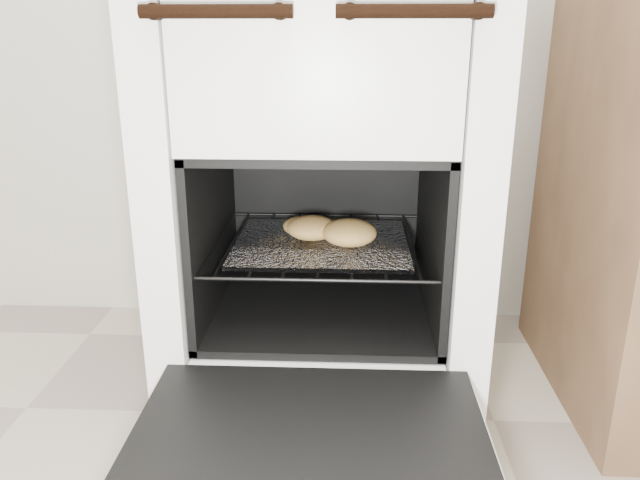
{
  "coord_description": "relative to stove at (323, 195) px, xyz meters",
  "views": [
    {
      "loc": [
        0.02,
        -0.09,
        0.77
      ],
      "look_at": [
        -0.03,
        1.02,
        0.4
      ],
      "focal_mm": 35.0,
      "sensor_mm": 36.0,
      "label": 1
    }
  ],
  "objects": [
    {
      "name": "foil_sheet",
      "position": [
        -0.0,
        -0.09,
        -0.08
      ],
      "size": [
        0.34,
        0.3,
        0.01
      ],
      "primitive_type": "cube",
      "color": "silver",
      "rests_on": "oven_rack"
    },
    {
      "name": "oven_rack",
      "position": [
        0.0,
        -0.07,
        -0.08
      ],
      "size": [
        0.44,
        0.42,
        0.01
      ],
      "color": "black",
      "rests_on": "stove"
    },
    {
      "name": "baked_rolls",
      "position": [
        0.01,
        -0.08,
        -0.05
      ],
      "size": [
        0.22,
        0.19,
        0.05
      ],
      "color": "tan",
      "rests_on": "foil_sheet"
    },
    {
      "name": "stove",
      "position": [
        0.0,
        0.0,
        0.0
      ],
      "size": [
        0.6,
        0.67,
        0.92
      ],
      "color": "white",
      "rests_on": "ground"
    },
    {
      "name": "oven_door",
      "position": [
        -0.0,
        -0.51,
        -0.25
      ],
      "size": [
        0.54,
        0.42,
        0.04
      ],
      "color": "black",
      "rests_on": "stove"
    }
  ]
}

